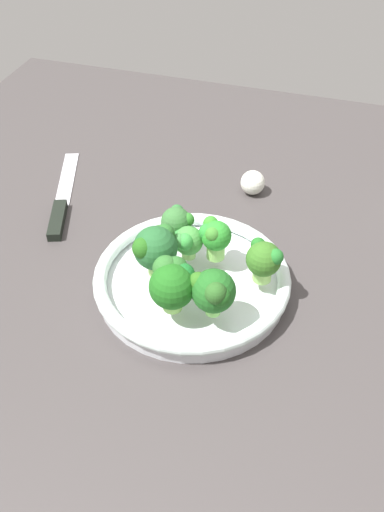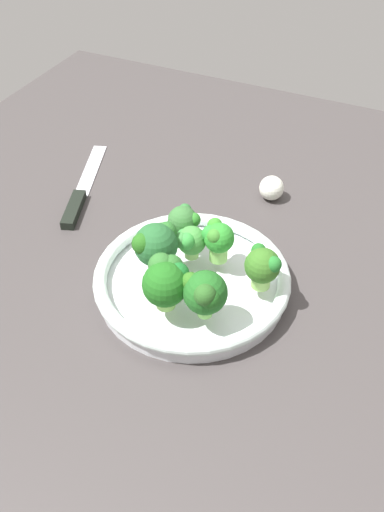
{
  "view_description": "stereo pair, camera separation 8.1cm",
  "coord_description": "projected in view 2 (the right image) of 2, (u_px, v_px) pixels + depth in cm",
  "views": [
    {
      "loc": [
        17.2,
        -60.69,
        61.1
      ],
      "look_at": [
        -0.54,
        -3.02,
        6.64
      ],
      "focal_mm": 40.2,
      "sensor_mm": 36.0,
      "label": 1
    },
    {
      "loc": [
        24.78,
        -57.78,
        61.1
      ],
      "look_at": [
        -0.54,
        -3.02,
        6.64
      ],
      "focal_mm": 40.2,
      "sensor_mm": 36.0,
      "label": 2
    }
  ],
  "objects": [
    {
      "name": "broccoli_floret_5",
      "position": [
        189.0,
        241.0,
        0.83
      ],
      "size": [
        4.43,
        4.93,
        5.28
      ],
      "color": "#92C768",
      "rests_on": "bowl"
    },
    {
      "name": "garlic_bulb",
      "position": [
        272.0,
        188.0,
        1.01
      ],
      "size": [
        4.38,
        4.38,
        4.38
      ],
      "primitive_type": "sphere",
      "color": "white",
      "rests_on": "ground_plane"
    },
    {
      "name": "broccoli_floret_3",
      "position": [
        217.0,
        238.0,
        0.83
      ],
      "size": [
        4.83,
        5.03,
        6.32
      ],
      "color": "#8AC95F",
      "rests_on": "bowl"
    },
    {
      "name": "broccoli_floret_0",
      "position": [
        205.0,
        293.0,
        0.74
      ],
      "size": [
        6.45,
        6.11,
        7.07
      ],
      "color": "#84D05F",
      "rests_on": "bowl"
    },
    {
      "name": "knife",
      "position": [
        80.0,
        194.0,
        1.03
      ],
      "size": [
        11.2,
        25.86,
        1.5
      ],
      "color": "silver",
      "rests_on": "ground_plane"
    },
    {
      "name": "broccoli_floret_1",
      "position": [
        184.0,
        221.0,
        0.87
      ],
      "size": [
        5.04,
        5.04,
        5.78
      ],
      "color": "#97D670",
      "rests_on": "bowl"
    },
    {
      "name": "broccoli_floret_2",
      "position": [
        166.0,
        280.0,
        0.76
      ],
      "size": [
        6.33,
        7.17,
        7.11
      ],
      "color": "#86BF56",
      "rests_on": "bowl"
    },
    {
      "name": "broccoli_floret_6",
      "position": [
        156.0,
        244.0,
        0.81
      ],
      "size": [
        6.3,
        6.86,
        7.82
      ],
      "color": "#94CA5D",
      "rests_on": "bowl"
    },
    {
      "name": "bowl",
      "position": [
        192.0,
        280.0,
        0.84
      ],
      "size": [
        29.0,
        29.0,
        3.64
      ],
      "color": "silver",
      "rests_on": "ground_plane"
    },
    {
      "name": "ground_plane",
      "position": [
        203.0,
        283.0,
        0.88
      ],
      "size": [
        130.0,
        130.0,
        2.5
      ],
      "primitive_type": "cube",
      "color": "#403B3B"
    },
    {
      "name": "broccoli_floret_4",
      "position": [
        263.0,
        266.0,
        0.79
      ],
      "size": [
        5.26,
        5.14,
        6.32
      ],
      "color": "#95CB62",
      "rests_on": "bowl"
    }
  ]
}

